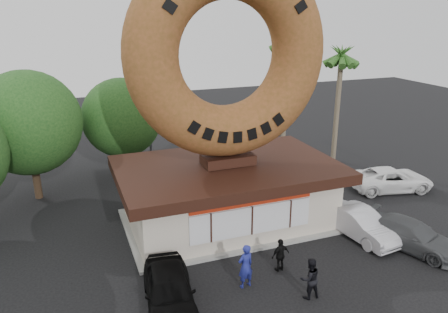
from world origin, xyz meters
TOP-DOWN VIEW (x-y plane):
  - ground at (0.00, 0.00)m, footprint 90.00×90.00m
  - donut_shop at (0.00, 5.98)m, footprint 11.20×7.20m
  - giant_donut at (0.00, 6.00)m, footprint 9.95×2.54m
  - tree_west at (-9.50, 13.00)m, footprint 6.00×6.00m
  - tree_mid at (-4.00, 15.00)m, footprint 5.20×5.20m
  - palm_near at (7.50, 14.00)m, footprint 2.60×2.60m
  - palm_far at (11.00, 12.50)m, footprint 2.60×2.60m
  - street_lamp at (-1.86, 16.00)m, footprint 2.11×0.20m
  - person_left at (-1.39, 0.43)m, footprint 0.78×0.59m
  - person_center at (0.68, -1.11)m, footprint 0.85×0.67m
  - person_right at (0.48, 0.95)m, footprint 0.95×0.53m
  - car_black at (-4.61, 0.18)m, footprint 2.41×4.75m
  - car_silver at (5.58, 2.23)m, footprint 2.06×4.50m
  - car_grey at (7.17, 0.48)m, footprint 3.50×4.99m
  - car_white at (11.16, 6.48)m, footprint 5.50×3.41m

SIDE VIEW (x-z plane):
  - ground at x=0.00m, z-range 0.00..0.00m
  - car_grey at x=7.17m, z-range 0.00..1.34m
  - car_white at x=11.16m, z-range 0.00..1.42m
  - car_silver at x=5.58m, z-range 0.00..1.43m
  - person_right at x=0.48m, z-range 0.00..1.53m
  - car_black at x=-4.61m, z-range 0.00..1.55m
  - person_center at x=0.68m, z-range 0.00..1.71m
  - person_left at x=-1.39m, z-range 0.00..1.91m
  - donut_shop at x=0.00m, z-range -0.13..3.67m
  - tree_mid at x=-4.00m, z-range 0.70..7.33m
  - street_lamp at x=-1.86m, z-range 0.48..8.48m
  - tree_west at x=-9.50m, z-range 0.82..8.47m
  - palm_far at x=11.00m, z-range 3.11..11.86m
  - palm_near at x=7.50m, z-range 3.54..13.29m
  - giant_donut at x=0.00m, z-range 3.80..13.75m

